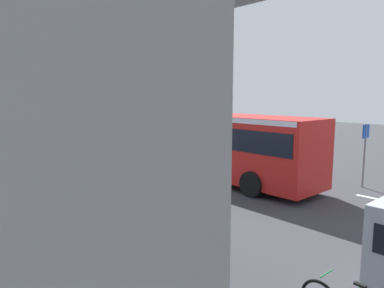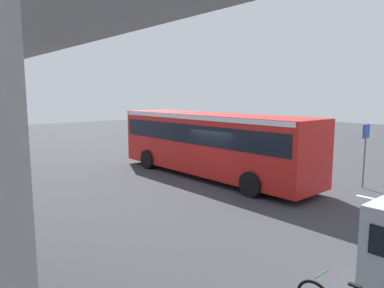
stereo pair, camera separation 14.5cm
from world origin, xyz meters
TOP-DOWN VIEW (x-y plane):
  - ground at (0.00, 0.00)m, footprint 80.00×80.00m
  - city_bus at (1.36, -0.46)m, footprint 11.54×2.85m
  - traffic_sign at (-4.61, -4.10)m, footprint 0.08×0.60m
  - lane_dash_leftmost at (-6.00, -2.67)m, footprint 2.00×0.20m
  - lane_dash_left at (-2.00, -2.67)m, footprint 2.00×0.20m
  - lane_dash_centre at (2.00, -2.67)m, footprint 2.00×0.20m
  - lane_dash_right at (6.00, -2.67)m, footprint 2.00×0.20m

SIDE VIEW (x-z plane):
  - ground at x=0.00m, z-range 0.00..0.00m
  - lane_dash_leftmost at x=-6.00m, z-range 0.00..0.01m
  - lane_dash_left at x=-2.00m, z-range 0.00..0.01m
  - lane_dash_centre at x=2.00m, z-range 0.00..0.01m
  - lane_dash_right at x=6.00m, z-range 0.00..0.01m
  - city_bus at x=1.36m, z-range 0.31..3.46m
  - traffic_sign at x=-4.61m, z-range 0.49..3.29m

